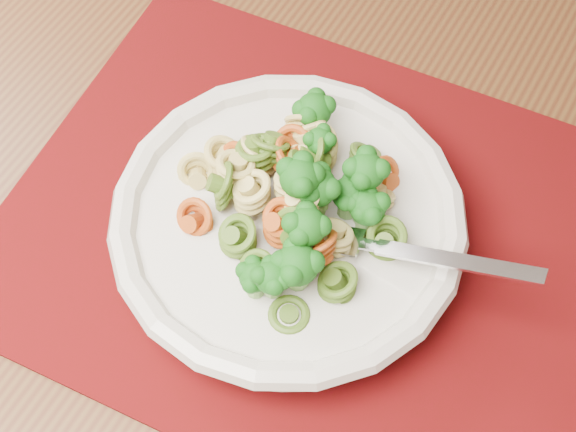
# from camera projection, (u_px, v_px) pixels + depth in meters

# --- Properties ---
(dining_table) EXTENTS (1.79, 1.46, 0.78)m
(dining_table) POSITION_uv_depth(u_px,v_px,m) (383.00, 202.00, 0.72)
(dining_table) COLOR #513216
(dining_table) RESTS_ON ground
(placemat) EXTENTS (0.53, 0.46, 0.00)m
(placemat) POSITION_uv_depth(u_px,v_px,m) (317.00, 234.00, 0.60)
(placemat) COLOR #4F030A
(placemat) RESTS_ON dining_table
(pasta_bowl) EXTENTS (0.25, 0.25, 0.05)m
(pasta_bowl) POSITION_uv_depth(u_px,v_px,m) (288.00, 224.00, 0.57)
(pasta_bowl) COLOR beige
(pasta_bowl) RESTS_ON placemat
(pasta_broccoli_heap) EXTENTS (0.21, 0.21, 0.06)m
(pasta_broccoli_heap) POSITION_uv_depth(u_px,v_px,m) (288.00, 212.00, 0.55)
(pasta_broccoli_heap) COLOR tan
(pasta_broccoli_heap) RESTS_ON pasta_bowl
(fork) EXTENTS (0.18, 0.07, 0.08)m
(fork) POSITION_uv_depth(u_px,v_px,m) (344.00, 240.00, 0.54)
(fork) COLOR silver
(fork) RESTS_ON pasta_bowl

